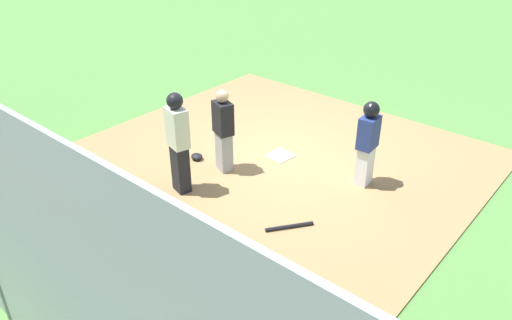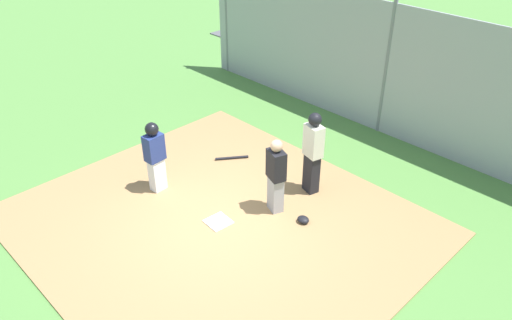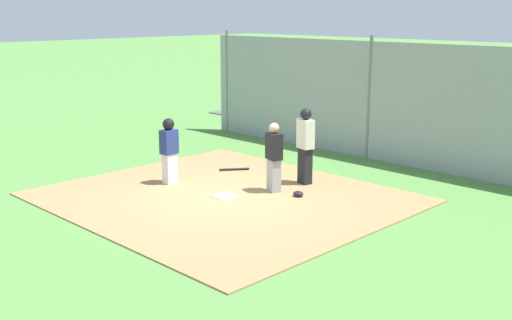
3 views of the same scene
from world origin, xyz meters
TOP-DOWN VIEW (x-y plane):
  - ground_plane at (0.00, 0.00)m, footprint 140.00×140.00m
  - dirt_infield at (0.00, 0.00)m, footprint 7.20×6.40m
  - home_plate at (0.00, 0.00)m, footprint 0.47×0.47m
  - catcher at (-0.48, -1.07)m, footprint 0.45×0.37m
  - umpire at (-0.54, -2.06)m, footprint 0.43×0.35m
  - runner at (1.72, 0.16)m, footprint 0.28×0.40m
  - baseball_bat at (1.53, -1.73)m, footprint 0.49×0.65m
  - catcher_mask at (-1.14, -1.15)m, footprint 0.24×0.20m
  - backstop_fence at (0.00, -5.35)m, footprint 12.00×0.10m
  - parking_lot at (0.00, -9.95)m, footprint 18.00×5.20m
  - parked_car_red at (0.48, -9.72)m, footprint 4.22×1.91m
  - parked_car_dark at (3.27, -10.41)m, footprint 4.34×2.19m

SIDE VIEW (x-z plane):
  - ground_plane at x=0.00m, z-range 0.00..0.00m
  - dirt_infield at x=0.00m, z-range 0.00..0.03m
  - parking_lot at x=0.00m, z-range 0.00..0.04m
  - home_plate at x=0.00m, z-range 0.03..0.05m
  - baseball_bat at x=1.53m, z-range 0.03..0.09m
  - catcher_mask at x=-1.14m, z-range 0.03..0.15m
  - parked_car_red at x=0.48m, z-range -0.03..1.25m
  - parked_car_dark at x=3.27m, z-range -0.03..1.25m
  - catcher at x=-0.48m, z-range 0.06..1.62m
  - runner at x=1.72m, z-range 0.12..1.67m
  - umpire at x=-0.54m, z-range 0.08..1.87m
  - backstop_fence at x=0.00m, z-range -0.07..3.28m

